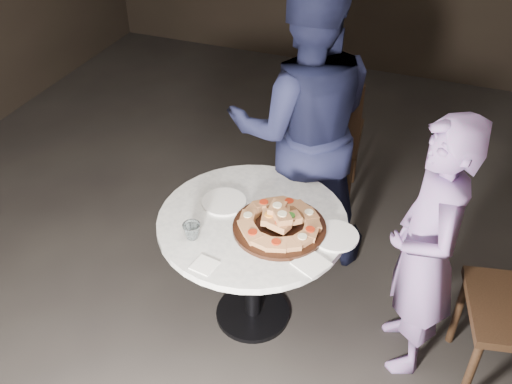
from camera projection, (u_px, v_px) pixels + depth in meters
The scene contains 12 objects.
floor at pixel (272, 330), 3.15m from camera, with size 7.00×7.00×0.00m, color black.
table at pixel (252, 239), 2.89m from camera, with size 1.21×1.21×0.71m.
serving_board at pixel (279, 227), 2.74m from camera, with size 0.45×0.45×0.02m, color black.
focaccia_pile at pixel (280, 221), 2.72m from camera, with size 0.40×0.40×0.11m.
plate_left at pixel (224, 202), 2.91m from camera, with size 0.23×0.23×0.01m, color white.
plate_right at pixel (335, 236), 2.70m from camera, with size 0.23×0.23×0.01m, color white.
water_glass at pixel (192, 231), 2.68m from camera, with size 0.09×0.09×0.08m, color silver.
napkin_near at pixel (204, 265), 2.55m from camera, with size 0.10×0.10×0.01m, color white.
napkin_far at pixel (311, 264), 2.55m from camera, with size 0.14×0.14×0.01m, color white.
chair_far at pixel (324, 132), 3.72m from camera, with size 0.52×0.54×1.00m.
diner_navy at pixel (303, 127), 3.18m from camera, with size 0.85×0.66×1.76m, color black.
diner_teal at pixel (424, 252), 2.62m from camera, with size 0.52×0.34×1.42m, color slate.
Camera 1 is at (0.64, -1.94, 2.51)m, focal length 40.00 mm.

